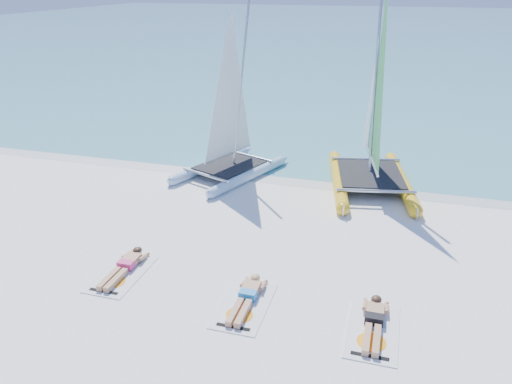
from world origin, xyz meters
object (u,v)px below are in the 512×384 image
at_px(catamaran_blue, 230,125).
at_px(sunbather_c, 374,321).
at_px(sunbather_a, 125,266).
at_px(towel_c, 373,331).
at_px(towel_a, 121,274).
at_px(catamaran_yellow, 373,116).
at_px(towel_b, 244,305).
at_px(sunbather_b, 247,296).

height_order(catamaran_blue, sunbather_c, catamaran_blue).
bearing_deg(sunbather_a, towel_c, -6.23).
bearing_deg(towel_c, towel_a, 175.65).
xyz_separation_m(towel_a, sunbather_c, (5.81, -0.25, 0.11)).
bearing_deg(sunbather_c, catamaran_yellow, 95.51).
xyz_separation_m(catamaran_yellow, towel_b, (-1.91, -7.99, -2.23)).
xyz_separation_m(catamaran_blue, catamaran_yellow, (4.68, 0.76, 0.47)).
bearing_deg(catamaran_yellow, sunbather_a, -135.24).
xyz_separation_m(towel_a, sunbather_b, (3.14, -0.17, 0.11)).
bearing_deg(sunbather_b, sunbather_c, -1.80).
distance_m(catamaran_yellow, towel_b, 8.51).
bearing_deg(sunbather_b, towel_b, -90.00).
bearing_deg(towel_b, sunbather_b, 90.00).
bearing_deg(towel_c, catamaran_blue, 126.62).
height_order(towel_b, sunbather_c, sunbather_c).
bearing_deg(towel_b, sunbather_c, 2.32).
height_order(catamaran_blue, sunbather_a, catamaran_blue).
xyz_separation_m(towel_a, towel_b, (3.14, -0.36, 0.00)).
distance_m(catamaran_yellow, sunbather_a, 9.24).
distance_m(sunbather_b, sunbather_c, 2.67).
xyz_separation_m(sunbather_a, sunbather_b, (3.14, -0.36, 0.00)).
relative_size(towel_b, sunbather_b, 1.07).
height_order(towel_a, sunbather_a, sunbather_a).
distance_m(sunbather_b, towel_c, 2.69).
xyz_separation_m(towel_b, towel_c, (2.67, -0.08, 0.00)).
distance_m(catamaran_blue, sunbather_c, 9.12).
bearing_deg(catamaran_blue, sunbather_a, -72.03).
distance_m(towel_a, towel_b, 3.16).
bearing_deg(towel_a, sunbather_c, -2.46).
bearing_deg(sunbather_b, towel_c, -5.90).
bearing_deg(towel_b, towel_c, -1.80).
distance_m(catamaran_blue, catamaran_yellow, 4.76).
bearing_deg(catamaran_yellow, catamaran_blue, 178.12).
distance_m(towel_a, sunbather_a, 0.22).
bearing_deg(towel_c, sunbather_b, 174.10).
relative_size(catamaran_yellow, towel_a, 3.84).
relative_size(sunbather_a, towel_b, 0.93).
height_order(catamaran_yellow, sunbather_b, catamaran_yellow).
bearing_deg(catamaran_yellow, sunbather_b, -114.84).
xyz_separation_m(sunbather_b, sunbather_c, (2.67, -0.08, 0.00)).
distance_m(sunbather_a, sunbather_b, 3.16).
height_order(towel_a, towel_c, same).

